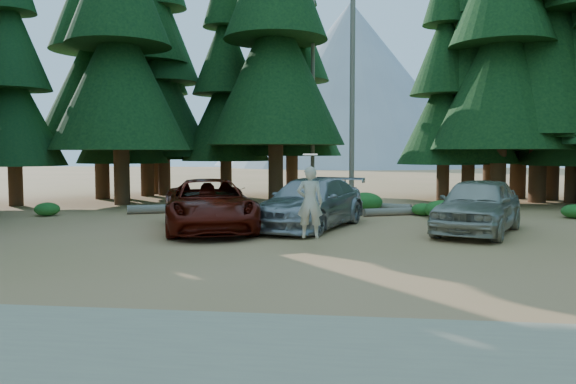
% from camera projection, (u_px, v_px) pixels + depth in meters
% --- Properties ---
extents(ground, '(160.00, 160.00, 0.00)m').
position_uv_depth(ground, '(312.00, 255.00, 12.84)').
color(ground, '#A77D47').
rests_on(ground, ground).
extents(gravel_strip, '(26.00, 3.50, 0.01)m').
position_uv_depth(gravel_strip, '(268.00, 358.00, 6.41)').
color(gravel_strip, tan).
rests_on(gravel_strip, ground).
extents(forest_belt_north, '(36.00, 7.00, 22.00)m').
position_uv_depth(forest_belt_north, '(335.00, 200.00, 27.70)').
color(forest_belt_north, black).
rests_on(forest_belt_north, ground).
extents(snag_front, '(0.24, 0.24, 12.00)m').
position_uv_depth(snag_front, '(352.00, 76.00, 26.69)').
color(snag_front, gray).
rests_on(snag_front, ground).
extents(snag_back, '(0.20, 0.20, 10.00)m').
position_uv_depth(snag_back, '(313.00, 101.00, 28.48)').
color(snag_back, gray).
rests_on(snag_back, ground).
extents(mountain_peak, '(48.00, 50.00, 28.00)m').
position_uv_depth(mountain_peak, '(336.00, 94.00, 99.66)').
color(mountain_peak, '#919599').
rests_on(mountain_peak, ground).
extents(red_pickup, '(4.24, 6.12, 1.55)m').
position_uv_depth(red_pickup, '(209.00, 205.00, 17.00)').
color(red_pickup, '#500E06').
rests_on(red_pickup, ground).
extents(silver_minivan_center, '(3.78, 5.74, 1.55)m').
position_uv_depth(silver_minivan_center, '(311.00, 203.00, 17.59)').
color(silver_minivan_center, '#9C9EA3').
rests_on(silver_minivan_center, ground).
extents(silver_minivan_right, '(3.67, 5.18, 1.64)m').
position_uv_depth(silver_minivan_right, '(478.00, 205.00, 16.39)').
color(silver_minivan_right, '#A9A696').
rests_on(silver_minivan_right, ground).
extents(frisbee_player, '(0.65, 0.45, 2.07)m').
position_uv_depth(frisbee_player, '(310.00, 202.00, 13.76)').
color(frisbee_player, beige).
rests_on(frisbee_player, ground).
extents(log_left, '(4.55, 2.21, 0.34)m').
position_uv_depth(log_left, '(190.00, 208.00, 22.13)').
color(log_left, gray).
rests_on(log_left, ground).
extents(log_mid, '(3.68, 1.84, 0.32)m').
position_uv_depth(log_mid, '(365.00, 206.00, 23.07)').
color(log_mid, gray).
rests_on(log_mid, ground).
extents(log_right, '(4.25, 2.00, 0.29)m').
position_uv_depth(log_right, '(419.00, 211.00, 21.30)').
color(log_right, gray).
rests_on(log_right, ground).
extents(shrub_far_left, '(1.01, 1.01, 0.56)m').
position_uv_depth(shrub_far_left, '(191.00, 206.00, 22.04)').
color(shrub_far_left, '#1C5D1F').
rests_on(shrub_far_left, ground).
extents(shrub_left, '(1.07, 1.07, 0.59)m').
position_uv_depth(shrub_left, '(198.00, 204.00, 22.53)').
color(shrub_left, '#1C5D1F').
rests_on(shrub_left, ground).
extents(shrub_center_left, '(1.40, 1.40, 0.77)m').
position_uv_depth(shrub_center_left, '(365.00, 202.00, 22.44)').
color(shrub_center_left, '#1C5D1F').
rests_on(shrub_center_left, ground).
extents(shrub_center_right, '(0.85, 0.85, 0.47)m').
position_uv_depth(shrub_center_right, '(423.00, 209.00, 20.99)').
color(shrub_center_right, '#1C5D1F').
rests_on(shrub_center_right, ground).
extents(shrub_right, '(1.20, 1.20, 0.66)m').
position_uv_depth(shrub_right, '(442.00, 209.00, 20.01)').
color(shrub_right, '#1C5D1F').
rests_on(shrub_right, ground).
extents(shrub_far_right, '(0.91, 0.91, 0.50)m').
position_uv_depth(shrub_far_right, '(575.00, 211.00, 20.15)').
color(shrub_far_right, '#1C5D1F').
rests_on(shrub_far_right, ground).
extents(shrub_edge_west, '(0.91, 0.91, 0.50)m').
position_uv_depth(shrub_edge_west, '(47.00, 209.00, 20.90)').
color(shrub_edge_west, '#1C5D1F').
rests_on(shrub_edge_west, ground).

